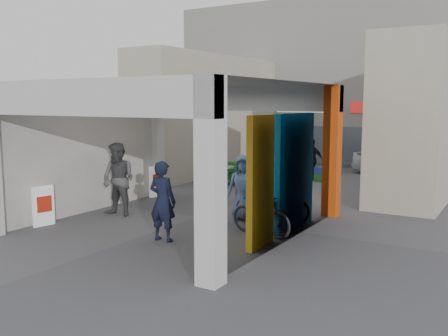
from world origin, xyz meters
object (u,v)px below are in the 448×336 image
Objects in this scene: cafe_set at (226,177)px; man_elderly at (243,187)px; man_crates at (312,160)px; produce_stand at (239,176)px; man_with_dog at (163,201)px; white_van at (397,161)px; bicycle_rear at (261,214)px; border_collie at (211,217)px; bicycle_front at (272,203)px; man_back_turned at (119,179)px.

cafe_set is 0.86× the size of man_elderly.
produce_stand is at bearing 55.96° from man_crates.
man_elderly is at bearing 103.06° from man_crates.
man_with_dog is at bearing -69.75° from cafe_set.
produce_stand is 7.02m from white_van.
cafe_set is at bearing 48.66° from bicycle_rear.
bicycle_rear is at bearing -141.19° from man_with_dog.
border_collie is 1.65m from bicycle_front.
man_elderly is (3.16, -4.41, 0.54)m from cafe_set.
man_elderly is 7.19m from man_crates.
man_back_turned is (-2.84, -0.19, 0.71)m from border_collie.
bicycle_rear is (0.32, -1.28, -0.00)m from bicycle_front.
produce_stand is 0.74× the size of bicycle_rear.
bicycle_front is 0.53× the size of white_van.
bicycle_front is 1.32m from bicycle_rear.
white_van is at bearing -103.50° from man_with_dog.
white_van is (4.80, 11.48, -0.37)m from man_back_turned.
cafe_set is 6.29m from border_collie.
man_crates is at bearing 149.93° from white_van.
man_with_dog is 2.88m from man_back_turned.
cafe_set is at bearing 27.29° from bicycle_front.
cafe_set is 7.52m from white_van.
border_collie is at bearing -178.91° from white_van.
man_back_turned is 8.77m from man_crates.
cafe_set reaches higher than produce_stand.
border_collie is at bearing -80.63° from produce_stand.
cafe_set is 1.18× the size of produce_stand.
bicycle_rear is at bearing -65.55° from man_elderly.
man_elderly is at bearing -73.56° from produce_stand.
man_elderly is 1.02× the size of bicycle_rear.
bicycle_rear is (3.97, -5.99, 0.18)m from produce_stand.
border_collie is 0.42× the size of bicycle_rear.
white_van is (0.60, 11.31, 0.12)m from bicycle_rear.
bicycle_front reaches higher than bicycle_rear.
bicycle_rear is at bearing -70.69° from produce_stand.
man_back_turned reaches higher than man_elderly.
border_collie is at bearing -120.46° from man_elderly.
bicycle_front is at bearing -66.47° from produce_stand.
bicycle_rear reaches higher than border_collie.
border_collie is at bearing -62.37° from cafe_set.
man_elderly is at bearing -54.37° from cafe_set.
man_back_turned is 1.19× the size of bicycle_rear.
man_back_turned is at bearing -175.14° from man_elderly.
produce_stand is at bearing -76.43° from man_with_dog.
border_collie is at bearing 0.03° from man_back_turned.
man_with_dog reaches higher than man_crates.
man_crates is 8.57m from bicycle_rear.
man_elderly is at bearing 20.02° from man_back_turned.
man_crates is at bearing 71.70° from man_back_turned.
man_elderly is (3.08, 1.36, -0.14)m from man_back_turned.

